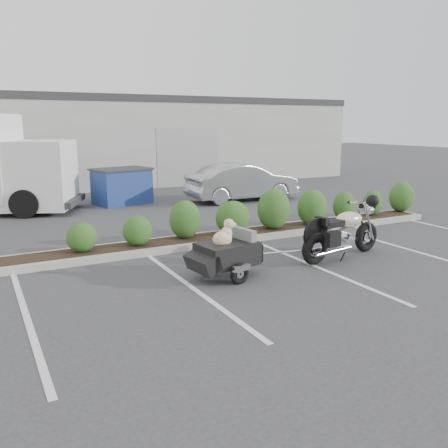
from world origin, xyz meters
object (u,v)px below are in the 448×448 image
motorcycle (343,233)px  pet_trailer (226,253)px  dumpster (122,186)px  sedan (243,182)px

motorcycle → pet_trailer: (-2.79, 0.02, -0.07)m
motorcycle → dumpster: (-2.14, 8.99, 0.10)m
pet_trailer → sedan: sedan is taller
pet_trailer → sedan: (4.80, 7.60, 0.21)m
pet_trailer → dumpster: size_ratio=0.87×
dumpster → pet_trailer: bearing=-107.8°
motorcycle → sedan: size_ratio=0.56×
sedan → dumpster: (-4.15, 1.37, -0.04)m
motorcycle → sedan: sedan is taller
motorcycle → pet_trailer: size_ratio=1.24×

